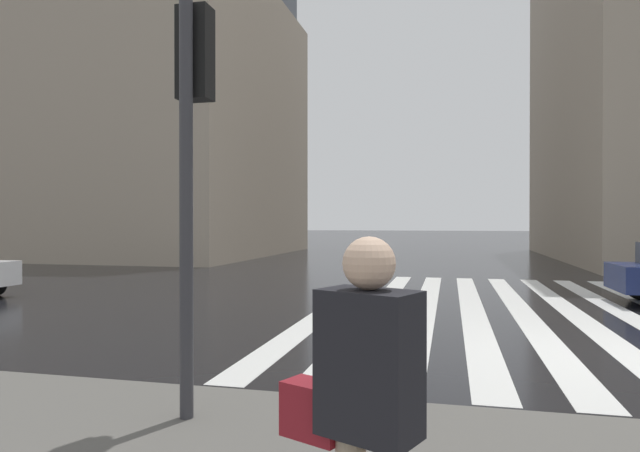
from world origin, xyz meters
The scene contains 5 objects.
ground_plane centered at (0.00, 0.00, 0.00)m, with size 220.00×220.00×0.00m, color black.
zebra_crossing centered at (4.00, 1.16, 0.00)m, with size 13.00×7.50×0.01m.
haussmann_block_mid centered at (20.50, 25.32, 8.91)m, with size 15.99×27.13×18.19m.
traffic_signal_post centered at (-3.78, 4.40, 2.81)m, with size 0.44×0.30×3.70m.
pedestrian_by_billboard centered at (-6.10, 2.48, 1.13)m, with size 0.43×0.65×1.68m.
Camera 1 is at (-8.33, 2.13, 1.89)m, focal length 30.76 mm.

